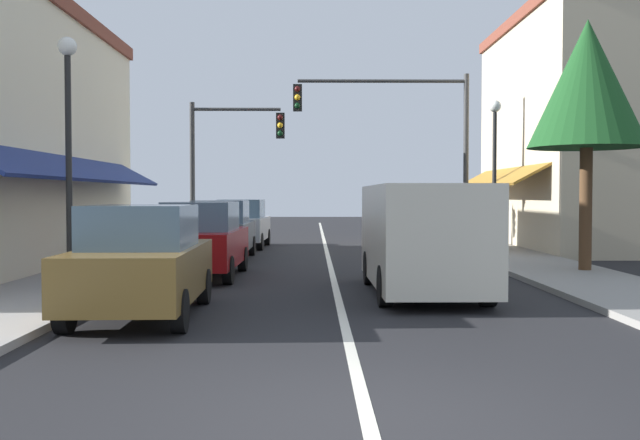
% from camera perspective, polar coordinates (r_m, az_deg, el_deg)
% --- Properties ---
extents(ground_plane, '(80.00, 80.00, 0.00)m').
position_cam_1_polar(ground_plane, '(24.03, 0.56, -2.62)').
color(ground_plane, black).
extents(sidewalk_left, '(2.60, 56.00, 0.12)m').
position_cam_1_polar(sidewalk_left, '(24.54, -12.40, -2.42)').
color(sidewalk_left, '#A39E99').
rests_on(sidewalk_left, ground).
extents(sidewalk_right, '(2.60, 56.00, 0.12)m').
position_cam_1_polar(sidewalk_right, '(24.75, 13.41, -2.40)').
color(sidewalk_right, gray).
rests_on(sidewalk_right, ground).
extents(lane_center_stripe, '(0.14, 52.00, 0.01)m').
position_cam_1_polar(lane_center_stripe, '(24.03, 0.56, -2.61)').
color(lane_center_stripe, silver).
rests_on(lane_center_stripe, ground).
extents(storefront_right_block, '(5.32, 10.20, 8.41)m').
position_cam_1_polar(storefront_right_block, '(27.65, 19.16, 6.61)').
color(storefront_right_block, '#BCAD8E').
rests_on(storefront_right_block, ground).
extents(parked_car_nearest_left, '(1.87, 4.14, 1.77)m').
position_cam_1_polar(parked_car_nearest_left, '(11.63, -13.95, -3.24)').
color(parked_car_nearest_left, brown).
rests_on(parked_car_nearest_left, ground).
extents(parked_car_second_left, '(1.84, 4.13, 1.77)m').
position_cam_1_polar(parked_car_second_left, '(16.97, -9.35, -1.58)').
color(parked_car_second_left, maroon).
rests_on(parked_car_second_left, ground).
extents(parked_car_third_left, '(1.79, 4.11, 1.77)m').
position_cam_1_polar(parked_car_third_left, '(21.70, -7.85, -0.80)').
color(parked_car_third_left, '#4C5156').
rests_on(parked_car_third_left, ground).
extents(parked_car_far_left, '(1.88, 4.15, 1.77)m').
position_cam_1_polar(parked_car_far_left, '(26.41, -6.21, -0.30)').
color(parked_car_far_left, '#B7BABF').
rests_on(parked_car_far_left, ground).
extents(van_in_lane, '(2.03, 5.19, 2.12)m').
position_cam_1_polar(van_in_lane, '(14.06, 8.10, -1.21)').
color(van_in_lane, beige).
rests_on(van_in_lane, ground).
extents(traffic_signal_mast_arm, '(6.03, 0.50, 6.09)m').
position_cam_1_polar(traffic_signal_mast_arm, '(24.94, 6.92, 7.20)').
color(traffic_signal_mast_arm, '#333333').
rests_on(traffic_signal_mast_arm, ground).
extents(traffic_signal_left_corner, '(3.41, 0.50, 5.25)m').
position_cam_1_polar(traffic_signal_left_corner, '(25.99, -7.60, 5.44)').
color(traffic_signal_left_corner, '#333333').
rests_on(traffic_signal_left_corner, ground).
extents(street_lamp_left_near, '(0.36, 0.36, 4.97)m').
position_cam_1_polar(street_lamp_left_near, '(14.79, -19.37, 7.32)').
color(street_lamp_left_near, black).
rests_on(street_lamp_left_near, ground).
extents(street_lamp_right_mid, '(0.36, 0.36, 4.71)m').
position_cam_1_polar(street_lamp_right_mid, '(21.68, 13.70, 5.24)').
color(street_lamp_right_mid, black).
rests_on(street_lamp_right_mid, ground).
extents(tree_right_near, '(2.80, 2.80, 6.15)m').
position_cam_1_polar(tree_right_near, '(18.66, 20.46, 10.01)').
color(tree_right_near, '#4C331E').
rests_on(tree_right_near, ground).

